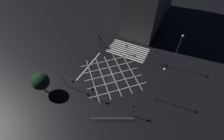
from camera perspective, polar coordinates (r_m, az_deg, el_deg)
The scene contains 14 objects.
ground_plane at distance 38.62m, azimuth -0.00°, elevation -1.58°, with size 200.00×200.00×0.00m, color black.
road_markings at distance 43.32m, azimuth 3.85°, elevation 4.94°, with size 17.57×22.93×0.01m.
traffic_light_se_cross at distance 45.55m, azimuth -4.48°, elevation 11.19°, with size 0.36×0.39×3.36m.
traffic_light_sw_cross at distance 40.88m, azimuth 16.93°, elevation 5.03°, with size 0.36×0.39×4.08m.
traffic_light_median_north at distance 32.02m, azimuth -7.38°, elevation -8.05°, with size 0.36×0.39×4.08m.
traffic_light_nw_cross at distance 29.91m, azimuth 8.15°, elevation -14.06°, with size 0.36×0.39×4.22m.
traffic_light_ne_main at distance 34.70m, azimuth -16.05°, elevation -3.91°, with size 3.13×0.36×4.06m.
traffic_light_median_south at distance 43.10m, azimuth 5.60°, elevation 8.55°, with size 0.36×0.39×3.22m.
traffic_light_se_main at distance 45.91m, azimuth -4.99°, elevation 12.24°, with size 0.39×0.36×4.06m.
traffic_light_sw_main at distance 41.29m, azimuth 16.09°, elevation 6.04°, with size 0.39×0.36×4.30m.
street_lamp_east at distance 38.90m, azimuth 24.09°, elevation 8.28°, with size 0.53×0.53×10.17m.
street_lamp_west at distance 30.43m, azimuth 17.95°, elevation -3.82°, with size 0.46×0.46×9.86m.
street_tree_near at distance 35.75m, azimuth -25.58°, elevation -3.98°, with size 3.78×3.78×5.65m.
pedestrian_railing at distance 31.24m, azimuth -0.00°, elevation -17.95°, with size 7.49×3.79×1.05m.
Camera 1 is at (-11.46, 22.82, 28.98)m, focal length 24.00 mm.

